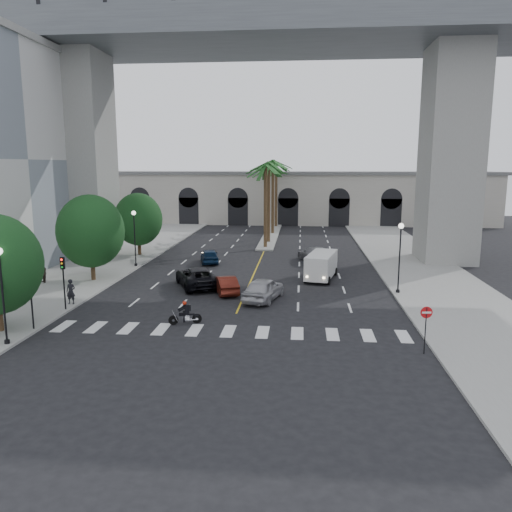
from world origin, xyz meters
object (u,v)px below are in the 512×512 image
(lamp_post_left_near, at_px, (2,288))
(traffic_signal_far, at_px, (63,274))
(lamp_post_right, at_px, (400,252))
(car_d, at_px, (315,254))
(car_a, at_px, (263,289))
(do_not_enter_sign, at_px, (426,320))
(cargo_van, at_px, (321,265))
(pedestrian_b, at_px, (42,273))
(car_c, at_px, (197,277))
(motorcycle_rider, at_px, (186,314))
(pedestrian_a, at_px, (71,292))
(lamp_post_left_far, at_px, (135,234))
(car_b, at_px, (225,284))
(traffic_signal_near, at_px, (31,289))
(car_e, at_px, (210,256))

(lamp_post_left_near, xyz_separation_m, traffic_signal_far, (0.10, 6.50, -0.71))
(lamp_post_right, height_order, car_d, lamp_post_right)
(lamp_post_right, bearing_deg, car_a, -165.86)
(do_not_enter_sign, bearing_deg, lamp_post_left_near, 176.25)
(car_d, xyz_separation_m, do_not_enter_sign, (4.94, -24.29, 1.05))
(car_a, distance_m, cargo_van, 8.29)
(lamp_post_left_near, height_order, traffic_signal_far, lamp_post_left_near)
(lamp_post_right, distance_m, traffic_signal_far, 23.62)
(cargo_van, bearing_deg, pedestrian_b, -157.49)
(do_not_enter_sign, bearing_deg, car_d, 95.36)
(car_c, bearing_deg, traffic_signal_far, 21.47)
(motorcycle_rider, distance_m, do_not_enter_sign, 13.80)
(lamp_post_left_near, height_order, car_c, lamp_post_left_near)
(lamp_post_right, distance_m, pedestrian_a, 23.59)
(motorcycle_rider, relative_size, pedestrian_a, 1.14)
(lamp_post_left_far, xyz_separation_m, pedestrian_b, (-5.20, -7.47, -2.24))
(car_b, bearing_deg, traffic_signal_near, 25.44)
(traffic_signal_far, xyz_separation_m, cargo_van, (17.16, 11.05, -1.28))
(pedestrian_b, bearing_deg, do_not_enter_sign, 17.67)
(car_c, height_order, pedestrian_b, pedestrian_b)
(traffic_signal_far, relative_size, motorcycle_rider, 1.87)
(do_not_enter_sign, bearing_deg, traffic_signal_far, 159.48)
(lamp_post_left_far, distance_m, car_c, 10.47)
(lamp_post_left_near, distance_m, pedestrian_a, 8.10)
(lamp_post_left_far, height_order, pedestrian_b, lamp_post_left_far)
(car_b, bearing_deg, car_d, -137.99)
(lamp_post_left_far, xyz_separation_m, car_d, (16.96, 4.20, -2.45))
(pedestrian_b, bearing_deg, car_d, 70.40)
(traffic_signal_near, distance_m, traffic_signal_far, 4.00)
(do_not_enter_sign, bearing_deg, traffic_signal_near, 169.69)
(lamp_post_right, height_order, traffic_signal_far, lamp_post_right)
(car_b, relative_size, pedestrian_a, 2.37)
(car_b, xyz_separation_m, pedestrian_b, (-15.10, 1.28, 0.31))
(car_c, bearing_deg, traffic_signal_near, 33.34)
(cargo_van, distance_m, do_not_enter_sign, 17.28)
(traffic_signal_near, height_order, car_e, traffic_signal_near)
(car_a, bearing_deg, car_b, -15.11)
(traffic_signal_near, bearing_deg, do_not_enter_sign, -4.16)
(traffic_signal_far, bearing_deg, car_c, 45.78)
(car_d, bearing_deg, lamp_post_left_near, 34.87)
(lamp_post_right, distance_m, cargo_van, 7.44)
(car_d, distance_m, do_not_enter_sign, 24.81)
(pedestrian_b, bearing_deg, car_e, 83.54)
(pedestrian_a, bearing_deg, car_e, 68.26)
(motorcycle_rider, bearing_deg, lamp_post_left_near, -169.77)
(car_e, xyz_separation_m, cargo_van, (10.70, -6.18, 0.54))
(cargo_van, bearing_deg, lamp_post_left_near, -122.17)
(car_e, bearing_deg, car_d, 174.19)
(car_a, relative_size, car_d, 0.90)
(motorcycle_rider, distance_m, pedestrian_a, 9.32)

